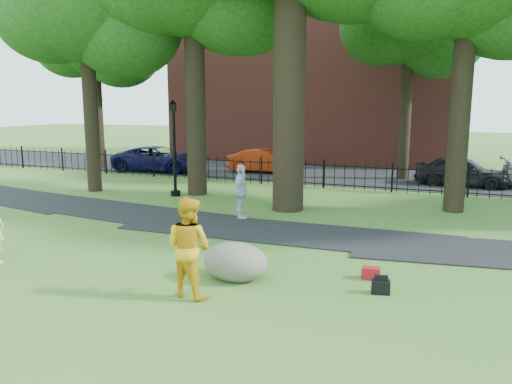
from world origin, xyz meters
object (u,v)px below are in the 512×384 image
at_px(lamppost, 174,149).
at_px(red_sedan, 265,161).
at_px(man, 189,247).
at_px(boulder, 235,259).

bearing_deg(lamppost, red_sedan, 61.45).
bearing_deg(lamppost, man, -78.72).
xyz_separation_m(man, boulder, (0.44, 1.23, -0.57)).
relative_size(boulder, lamppost, 0.38).
distance_m(man, boulder, 1.43).
relative_size(man, boulder, 1.37).
distance_m(man, lamppost, 10.95).
distance_m(boulder, lamppost, 10.27).
relative_size(man, lamppost, 0.51).
xyz_separation_m(man, red_sedan, (-4.94, 16.86, -0.35)).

